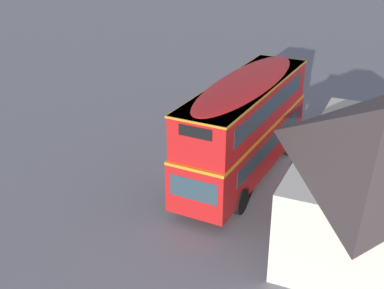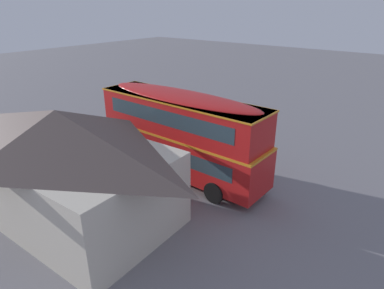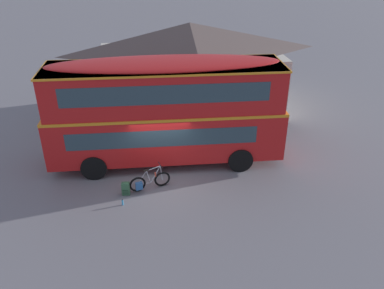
# 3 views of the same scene
# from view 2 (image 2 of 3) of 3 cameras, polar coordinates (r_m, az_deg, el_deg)

# --- Properties ---
(ground_plane) EXTENTS (120.00, 120.00, 0.00)m
(ground_plane) POSITION_cam_2_polar(r_m,az_deg,el_deg) (20.03, 1.27, -4.03)
(ground_plane) COLOR slate
(double_decker_bus) EXTENTS (10.24, 2.80, 4.79)m
(double_decker_bus) POSITION_cam_2_polar(r_m,az_deg,el_deg) (18.23, -1.89, 2.24)
(double_decker_bus) COLOR black
(double_decker_bus) RESTS_ON ground
(touring_bicycle) EXTENTS (1.69, 0.74, 1.05)m
(touring_bicycle) POSITION_cam_2_polar(r_m,az_deg,el_deg) (20.25, 4.17, -2.60)
(touring_bicycle) COLOR black
(touring_bicycle) RESTS_ON ground
(backpack_on_ground) EXTENTS (0.34, 0.32, 0.57)m
(backpack_on_ground) POSITION_cam_2_polar(r_m,az_deg,el_deg) (20.02, 6.73, -3.27)
(backpack_on_ground) COLOR #386642
(backpack_on_ground) RESTS_ON ground
(water_bottle_blue_sports) EXTENTS (0.07, 0.07, 0.26)m
(water_bottle_blue_sports) POSITION_cam_2_polar(r_m,az_deg,el_deg) (20.60, 8.03, -3.09)
(water_bottle_blue_sports) COLOR #338CBF
(water_bottle_blue_sports) RESTS_ON ground
(pub_building) EXTENTS (10.66, 6.33, 5.01)m
(pub_building) POSITION_cam_2_polar(r_m,az_deg,el_deg) (15.91, -21.14, -2.93)
(pub_building) COLOR beige
(pub_building) RESTS_ON ground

